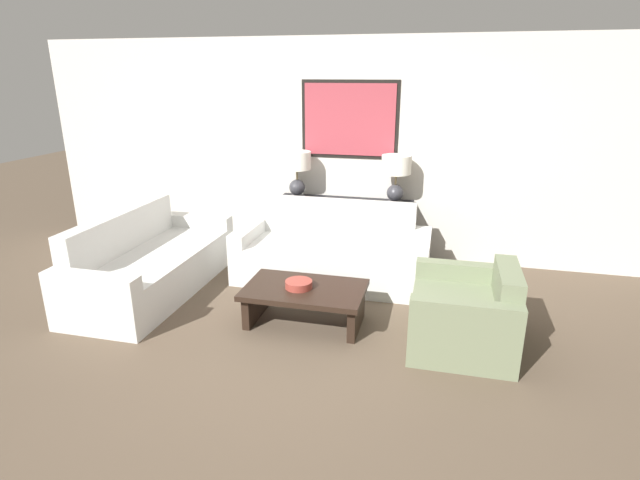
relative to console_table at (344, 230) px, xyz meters
The scene contains 10 objects.
ground_plane 2.09m from the console_table, 90.00° to the right, with size 20.00×20.00×0.00m, color brown.
back_wall 0.99m from the console_table, 90.00° to the left, with size 8.20×0.12×2.65m.
console_table is the anchor object (origin of this frame).
table_lamp_left 0.97m from the console_table, behind, with size 0.35×0.35×0.57m.
table_lamp_right 0.97m from the console_table, ahead, with size 0.35×0.35×0.57m.
couch_by_back_wall 0.66m from the console_table, 90.00° to the right, with size 2.13×0.90×0.84m.
couch_by_side 2.32m from the console_table, 141.98° to the right, with size 0.90×2.13×0.84m.
coffee_table 1.77m from the console_table, 90.59° to the right, with size 1.10×0.68×0.36m.
decorative_bowl 1.79m from the console_table, 92.19° to the right, with size 0.25×0.25×0.07m.
armchair_near_back_wall 2.30m from the console_table, 51.92° to the right, with size 0.85×0.97×0.73m.
Camera 1 is at (1.13, -3.76, 2.24)m, focal length 28.00 mm.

